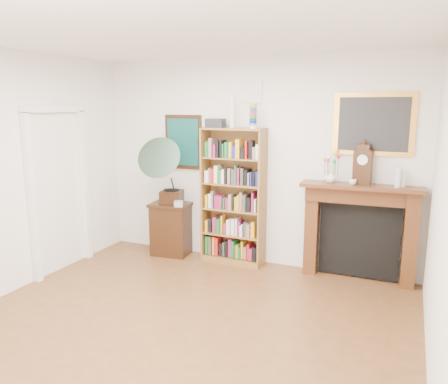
# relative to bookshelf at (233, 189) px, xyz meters

# --- Properties ---
(room) EXTENTS (4.51, 5.01, 2.81)m
(room) POSITION_rel_bookshelf_xyz_m (0.21, -2.32, 0.35)
(room) COLOR brown
(room) RESTS_ON ground
(door_casing) EXTENTS (0.08, 1.02, 2.17)m
(door_casing) POSITION_rel_bookshelf_xyz_m (-2.00, -1.12, 0.21)
(door_casing) COLOR white
(door_casing) RESTS_ON left_wall
(teal_poster) EXTENTS (0.58, 0.04, 0.78)m
(teal_poster) POSITION_rel_bookshelf_xyz_m (-0.84, 0.15, 0.60)
(teal_poster) COLOR black
(teal_poster) RESTS_ON back_wall
(small_picture) EXTENTS (0.26, 0.04, 0.30)m
(small_picture) POSITION_rel_bookshelf_xyz_m (0.21, 0.15, 1.30)
(small_picture) COLOR white
(small_picture) RESTS_ON back_wall
(gilt_painting) EXTENTS (0.95, 0.04, 0.75)m
(gilt_painting) POSITION_rel_bookshelf_xyz_m (1.76, 0.15, 0.90)
(gilt_painting) COLOR gold
(gilt_painting) RESTS_ON back_wall
(bookshelf) EXTENTS (0.87, 0.33, 2.16)m
(bookshelf) POSITION_rel_bookshelf_xyz_m (0.00, 0.00, 0.00)
(bookshelf) COLOR brown
(bookshelf) RESTS_ON floor
(side_cabinet) EXTENTS (0.61, 0.47, 0.77)m
(side_cabinet) POSITION_rel_bookshelf_xyz_m (-0.97, -0.05, -0.66)
(side_cabinet) COLOR black
(side_cabinet) RESTS_ON floor
(fireplace) EXTENTS (1.47, 0.41, 1.23)m
(fireplace) POSITION_rel_bookshelf_xyz_m (1.68, 0.07, -0.32)
(fireplace) COLOR #472410
(fireplace) RESTS_ON floor
(gramophone) EXTENTS (0.74, 0.85, 0.97)m
(gramophone) POSITION_rel_bookshelf_xyz_m (-0.97, -0.17, 0.27)
(gramophone) COLOR black
(gramophone) RESTS_ON side_cabinet
(cd_stack) EXTENTS (0.16, 0.16, 0.08)m
(cd_stack) POSITION_rel_bookshelf_xyz_m (-0.75, -0.18, -0.24)
(cd_stack) COLOR silver
(cd_stack) RESTS_ON side_cabinet
(mantel_clock) EXTENTS (0.22, 0.14, 0.49)m
(mantel_clock) POSITION_rel_bookshelf_xyz_m (1.67, 0.05, 0.41)
(mantel_clock) COLOR black
(mantel_clock) RESTS_ON fireplace
(flower_vase) EXTENTS (0.14, 0.14, 0.14)m
(flower_vase) POSITION_rel_bookshelf_xyz_m (1.31, 0.02, 0.25)
(flower_vase) COLOR white
(flower_vase) RESTS_ON fireplace
(teacup) EXTENTS (0.11, 0.11, 0.07)m
(teacup) POSITION_rel_bookshelf_xyz_m (1.57, -0.02, 0.22)
(teacup) COLOR white
(teacup) RESTS_ON fireplace
(bottle_left) EXTENTS (0.07, 0.07, 0.24)m
(bottle_left) POSITION_rel_bookshelf_xyz_m (2.08, -0.00, 0.30)
(bottle_left) COLOR silver
(bottle_left) RESTS_ON fireplace
(bottle_right) EXTENTS (0.06, 0.06, 0.20)m
(bottle_right) POSITION_rel_bookshelf_xyz_m (2.14, 0.04, 0.28)
(bottle_right) COLOR silver
(bottle_right) RESTS_ON fireplace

